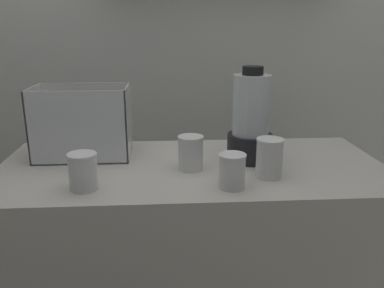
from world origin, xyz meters
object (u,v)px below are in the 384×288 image
object	(u,v)px
carrot_display_bin	(81,134)
juice_cup_beet_middle	(232,172)
blender_pitcher	(251,122)
juice_cup_mango_far_left	(83,173)
juice_cup_carrot_left	(191,154)
juice_cup_carrot_right	(269,160)

from	to	relation	value
carrot_display_bin	juice_cup_beet_middle	size ratio (longest dim) A/B	3.22
blender_pitcher	juice_cup_mango_far_left	distance (m)	0.62
juice_cup_carrot_left	juice_cup_carrot_right	distance (m)	0.27
juice_cup_beet_middle	juice_cup_carrot_right	world-z (taller)	juice_cup_carrot_right
carrot_display_bin	juice_cup_beet_middle	world-z (taller)	carrot_display_bin
carrot_display_bin	juice_cup_mango_far_left	world-z (taller)	carrot_display_bin
blender_pitcher	juice_cup_carrot_right	world-z (taller)	blender_pitcher
carrot_display_bin	juice_cup_carrot_right	size ratio (longest dim) A/B	2.67
blender_pitcher	juice_cup_carrot_right	size ratio (longest dim) A/B	2.64
juice_cup_carrot_left	juice_cup_beet_middle	world-z (taller)	juice_cup_carrot_left
juice_cup_carrot_left	blender_pitcher	bearing A→B (deg)	20.54
juice_cup_mango_far_left	juice_cup_beet_middle	world-z (taller)	juice_cup_mango_far_left
blender_pitcher	juice_cup_carrot_right	distance (m)	0.20
juice_cup_beet_middle	juice_cup_carrot_right	distance (m)	0.16
juice_cup_carrot_left	juice_cup_mango_far_left	bearing A→B (deg)	-155.49
juice_cup_beet_middle	juice_cup_carrot_right	size ratio (longest dim) A/B	0.83
carrot_display_bin	juice_cup_carrot_right	xyz separation A→B (m)	(0.66, -0.26, -0.03)
juice_cup_mango_far_left	juice_cup_carrot_right	distance (m)	0.60
juice_cup_beet_middle	juice_cup_carrot_right	bearing A→B (deg)	31.09
juice_cup_mango_far_left	juice_cup_carrot_left	distance (m)	0.37
carrot_display_bin	juice_cup_mango_far_left	bearing A→B (deg)	-78.39
blender_pitcher	juice_cup_beet_middle	size ratio (longest dim) A/B	3.18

